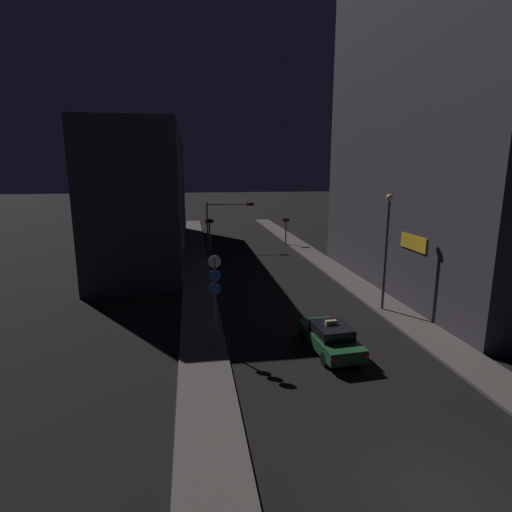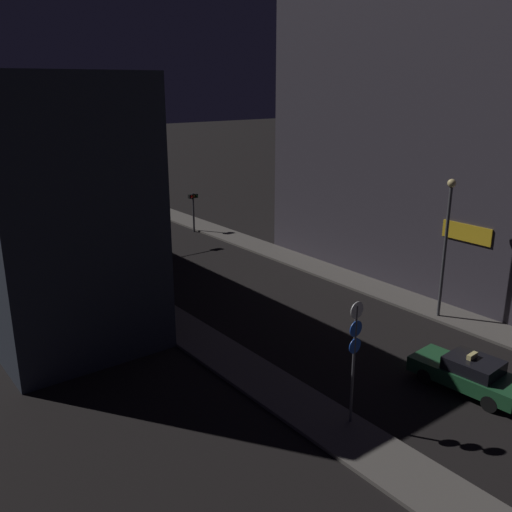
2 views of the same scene
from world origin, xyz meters
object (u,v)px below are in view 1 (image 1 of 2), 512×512
Objects in this scene: traffic_light_overhead at (226,215)px; traffic_light_left_kerb at (210,230)px; traffic_light_right_kerb at (286,225)px; sign_pole_left at (215,292)px; street_lamp_near_block at (387,239)px; taxi at (330,337)px.

traffic_light_overhead is 1.32× the size of traffic_light_left_kerb.
traffic_light_left_kerb is 1.24× the size of traffic_light_right_kerb.
traffic_light_overhead is 1.15× the size of sign_pole_left.
traffic_light_right_kerb is at bearing 7.60° from traffic_light_overhead.
street_lamp_near_block is at bearing -70.34° from traffic_light_overhead.
taxi is 27.15m from traffic_light_overhead.
taxi is at bearing -12.51° from sign_pole_left.
sign_pole_left is at bearing 167.49° from taxi.
traffic_light_left_kerb is at bearing 87.94° from sign_pole_left.
traffic_light_overhead is at bearing 95.53° from taxi.
street_lamp_near_block is (0.77, -22.79, 2.21)m from traffic_light_right_kerb.
sign_pole_left is at bearing -110.34° from traffic_light_right_kerb.
sign_pole_left is at bearing -96.27° from traffic_light_overhead.
traffic_light_left_kerb is (-2.07, -4.97, -0.96)m from traffic_light_overhead.
taxi is 1.14× the size of traffic_light_left_kerb.
traffic_light_right_kerb is at bearing 32.95° from traffic_light_left_kerb.
sign_pole_left reaches higher than traffic_light_right_kerb.
traffic_light_left_kerb reaches higher than taxi.
traffic_light_right_kerb is (7.04, 0.94, -1.47)m from traffic_light_overhead.
traffic_light_left_kerb is 19.64m from street_lamp_near_block.
traffic_light_right_kerb is at bearing 69.66° from sign_pole_left.
taxi is 1.42× the size of traffic_light_right_kerb.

